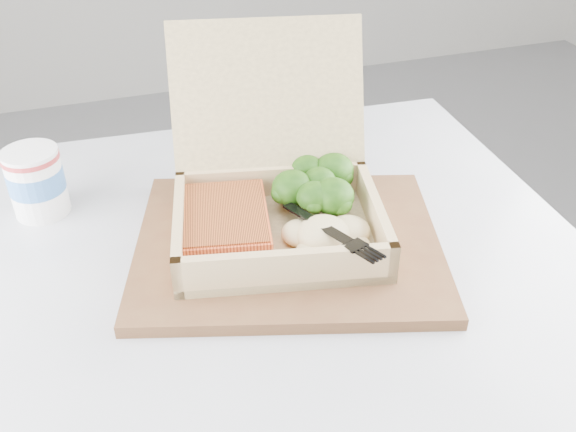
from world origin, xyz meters
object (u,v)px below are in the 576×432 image
object	(u,v)px
cafe_table	(266,398)
paper_cup	(36,180)
takeout_container	(275,183)
serving_tray	(288,244)

from	to	relation	value
cafe_table	paper_cup	bearing A→B (deg)	135.66
cafe_table	paper_cup	world-z (taller)	paper_cup
takeout_container	serving_tray	bearing A→B (deg)	-75.11
takeout_container	paper_cup	xyz separation A→B (m)	(-0.25, 0.12, -0.02)
cafe_table	serving_tray	size ratio (longest dim) A/B	2.38
cafe_table	takeout_container	xyz separation A→B (m)	(0.04, 0.08, 0.24)
cafe_table	takeout_container	size ratio (longest dim) A/B	2.75
serving_tray	cafe_table	bearing A→B (deg)	-134.38
serving_tray	paper_cup	size ratio (longest dim) A/B	4.01
takeout_container	paper_cup	distance (m)	0.28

